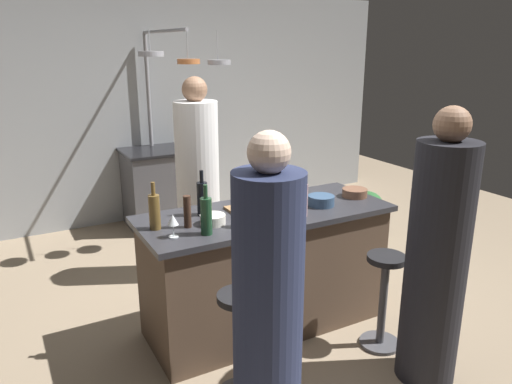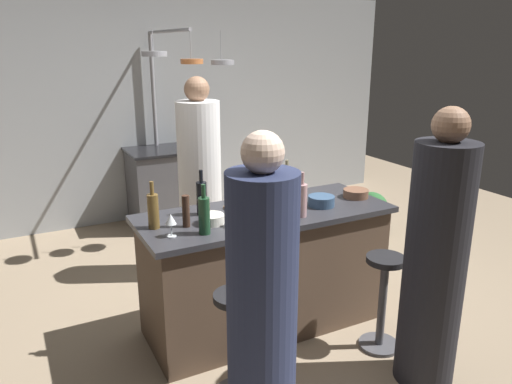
{
  "view_description": "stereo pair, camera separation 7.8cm",
  "coord_description": "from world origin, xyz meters",
  "px_view_note": "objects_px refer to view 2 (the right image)",
  "views": [
    {
      "loc": [
        -1.63,
        -2.83,
        2.03
      ],
      "look_at": [
        0.0,
        0.15,
        1.0
      ],
      "focal_mm": 34.42,
      "sensor_mm": 36.0,
      "label": 1
    },
    {
      "loc": [
        -1.56,
        -2.87,
        2.03
      ],
      "look_at": [
        0.0,
        0.15,
        1.0
      ],
      "focal_mm": 34.42,
      "sensor_mm": 36.0,
      "label": 2
    }
  ],
  "objects_px": {
    "cutting_board": "(250,208)",
    "mixing_bowl_ceramic": "(212,219)",
    "stove_range": "(165,187)",
    "pepper_mill": "(186,211)",
    "wine_bottle_green": "(204,215)",
    "wine_glass_near_right_guest": "(171,220)",
    "wine_bottle_amber": "(153,210)",
    "chef": "(200,187)",
    "wine_bottle_dark": "(202,197)",
    "bar_stool_right": "(383,298)",
    "mixing_bowl_wooden": "(356,193)",
    "guest_right": "(435,262)",
    "wine_glass_near_left_guest": "(235,211)",
    "wine_bottle_rose": "(302,200)",
    "bar_stool_left": "(236,341)",
    "mixing_bowl_blue": "(321,201)",
    "potted_plant": "(371,212)",
    "wine_glass_by_chef": "(286,202)",
    "wine_bottle_white": "(287,185)",
    "guest_left": "(262,310)"
  },
  "relations": [
    {
      "from": "wine_bottle_amber",
      "to": "mixing_bowl_wooden",
      "type": "relative_size",
      "value": 1.61
    },
    {
      "from": "wine_bottle_rose",
      "to": "wine_bottle_dark",
      "type": "distance_m",
      "value": 0.68
    },
    {
      "from": "cutting_board",
      "to": "mixing_bowl_blue",
      "type": "relative_size",
      "value": 1.67
    },
    {
      "from": "bar_stool_right",
      "to": "wine_bottle_dark",
      "type": "height_order",
      "value": "wine_bottle_dark"
    },
    {
      "from": "stove_range",
      "to": "pepper_mill",
      "type": "relative_size",
      "value": 4.24
    },
    {
      "from": "bar_stool_right",
      "to": "wine_bottle_green",
      "type": "xyz_separation_m",
      "value": [
        -1.11,
        0.42,
        0.65
      ]
    },
    {
      "from": "chef",
      "to": "potted_plant",
      "type": "bearing_deg",
      "value": -1.97
    },
    {
      "from": "wine_glass_near_right_guest",
      "to": "wine_bottle_green",
      "type": "bearing_deg",
      "value": -13.68
    },
    {
      "from": "pepper_mill",
      "to": "wine_bottle_dark",
      "type": "bearing_deg",
      "value": 44.96
    },
    {
      "from": "guest_left",
      "to": "wine_bottle_dark",
      "type": "relative_size",
      "value": 5.27
    },
    {
      "from": "wine_glass_near_right_guest",
      "to": "bar_stool_left",
      "type": "bearing_deg",
      "value": -65.37
    },
    {
      "from": "bar_stool_right",
      "to": "mixing_bowl_wooden",
      "type": "height_order",
      "value": "mixing_bowl_wooden"
    },
    {
      "from": "potted_plant",
      "to": "chef",
      "type": "bearing_deg",
      "value": 178.03
    },
    {
      "from": "bar_stool_right",
      "to": "wine_bottle_green",
      "type": "distance_m",
      "value": 1.35
    },
    {
      "from": "mixing_bowl_wooden",
      "to": "potted_plant",
      "type": "bearing_deg",
      "value": 43.88
    },
    {
      "from": "guest_left",
      "to": "wine_glass_near_right_guest",
      "type": "xyz_separation_m",
      "value": [
        -0.19,
        0.82,
        0.23
      ]
    },
    {
      "from": "bar_stool_right",
      "to": "wine_glass_by_chef",
      "type": "xyz_separation_m",
      "value": [
        -0.5,
        0.45,
        0.63
      ]
    },
    {
      "from": "stove_range",
      "to": "wine_glass_near_right_guest",
      "type": "height_order",
      "value": "wine_glass_near_right_guest"
    },
    {
      "from": "wine_glass_by_chef",
      "to": "wine_glass_near_right_guest",
      "type": "xyz_separation_m",
      "value": [
        -0.8,
        0.01,
        0.0
      ]
    },
    {
      "from": "potted_plant",
      "to": "wine_bottle_green",
      "type": "bearing_deg",
      "value": -153.35
    },
    {
      "from": "potted_plant",
      "to": "wine_bottle_green",
      "type": "relative_size",
      "value": 1.64
    },
    {
      "from": "guest_left",
      "to": "wine_bottle_amber",
      "type": "bearing_deg",
      "value": 103.62
    },
    {
      "from": "bar_stool_right",
      "to": "mixing_bowl_ceramic",
      "type": "distance_m",
      "value": 1.28
    },
    {
      "from": "stove_range",
      "to": "cutting_board",
      "type": "relative_size",
      "value": 2.78
    },
    {
      "from": "wine_glass_by_chef",
      "to": "mixing_bowl_wooden",
      "type": "distance_m",
      "value": 0.72
    },
    {
      "from": "bar_stool_left",
      "to": "mixing_bowl_ceramic",
      "type": "relative_size",
      "value": 4.06
    },
    {
      "from": "cutting_board",
      "to": "wine_bottle_green",
      "type": "bearing_deg",
      "value": -148.04
    },
    {
      "from": "guest_right",
      "to": "wine_glass_near_left_guest",
      "type": "relative_size",
      "value": 11.71
    },
    {
      "from": "wine_bottle_rose",
      "to": "bar_stool_left",
      "type": "bearing_deg",
      "value": -149.15
    },
    {
      "from": "pepper_mill",
      "to": "wine_glass_near_right_guest",
      "type": "xyz_separation_m",
      "value": [
        -0.14,
        -0.12,
        0.0
      ]
    },
    {
      "from": "wine_bottle_amber",
      "to": "mixing_bowl_ceramic",
      "type": "distance_m",
      "value": 0.38
    },
    {
      "from": "cutting_board",
      "to": "mixing_bowl_ceramic",
      "type": "distance_m",
      "value": 0.38
    },
    {
      "from": "potted_plant",
      "to": "wine_glass_near_right_guest",
      "type": "distance_m",
      "value": 2.88
    },
    {
      "from": "wine_glass_by_chef",
      "to": "guest_left",
      "type": "bearing_deg",
      "value": -127.28
    },
    {
      "from": "stove_range",
      "to": "wine_bottle_dark",
      "type": "bearing_deg",
      "value": -100.39
    },
    {
      "from": "bar_stool_right",
      "to": "wine_bottle_rose",
      "type": "height_order",
      "value": "wine_bottle_rose"
    },
    {
      "from": "chef",
      "to": "potted_plant",
      "type": "xyz_separation_m",
      "value": [
        1.91,
        -0.07,
        -0.53
      ]
    },
    {
      "from": "potted_plant",
      "to": "wine_bottle_white",
      "type": "relative_size",
      "value": 1.68
    },
    {
      "from": "wine_bottle_dark",
      "to": "wine_glass_by_chef",
      "type": "xyz_separation_m",
      "value": [
        0.49,
        -0.31,
        -0.02
      ]
    },
    {
      "from": "guest_right",
      "to": "bar_stool_left",
      "type": "height_order",
      "value": "guest_right"
    },
    {
      "from": "bar_stool_right",
      "to": "bar_stool_left",
      "type": "distance_m",
      "value": 1.1
    },
    {
      "from": "wine_bottle_amber",
      "to": "wine_glass_near_right_guest",
      "type": "xyz_separation_m",
      "value": [
        0.05,
        -0.19,
        -0.01
      ]
    },
    {
      "from": "potted_plant",
      "to": "wine_glass_by_chef",
      "type": "xyz_separation_m",
      "value": [
        -1.75,
        -1.15,
        0.71
      ]
    },
    {
      "from": "pepper_mill",
      "to": "wine_bottle_green",
      "type": "relative_size",
      "value": 0.66
    },
    {
      "from": "wine_bottle_white",
      "to": "wine_glass_near_left_guest",
      "type": "distance_m",
      "value": 0.66
    },
    {
      "from": "stove_range",
      "to": "chef",
      "type": "xyz_separation_m",
      "value": [
        -0.09,
        -1.41,
        0.38
      ]
    },
    {
      "from": "wine_bottle_white",
      "to": "mixing_bowl_ceramic",
      "type": "distance_m",
      "value": 0.73
    },
    {
      "from": "cutting_board",
      "to": "wine_bottle_white",
      "type": "distance_m",
      "value": 0.36
    },
    {
      "from": "wine_glass_near_right_guest",
      "to": "pepper_mill",
      "type": "bearing_deg",
      "value": 40.86
    },
    {
      "from": "chef",
      "to": "wine_bottle_dark",
      "type": "xyz_separation_m",
      "value": [
        -0.33,
        -0.9,
        0.2
      ]
    }
  ]
}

